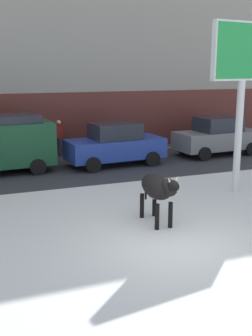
{
  "coord_description": "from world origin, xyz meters",
  "views": [
    {
      "loc": [
        -4.49,
        -8.36,
        4.14
      ],
      "look_at": [
        0.1,
        3.56,
        1.1
      ],
      "focal_mm": 45.12,
      "sensor_mm": 36.0,
      "label": 1
    }
  ],
  "objects_px": {
    "cow_black": "(157,188)",
    "billboard": "(243,62)",
    "car_blue_sedan": "(115,145)",
    "pedestrian_by_cars": "(47,139)",
    "pedestrian_far_left": "(59,138)",
    "car_grey_sedan": "(217,136)"
  },
  "relations": [
    {
      "from": "car_grey_sedan",
      "to": "car_blue_sedan",
      "type": "bearing_deg",
      "value": -176.46
    },
    {
      "from": "cow_black",
      "to": "pedestrian_far_left",
      "type": "xyz_separation_m",
      "value": [
        -0.52,
        9.84,
        -0.11
      ]
    },
    {
      "from": "cow_black",
      "to": "billboard",
      "type": "relative_size",
      "value": 0.34
    },
    {
      "from": "car_grey_sedan",
      "to": "pedestrian_by_cars",
      "type": "bearing_deg",
      "value": 162.79
    },
    {
      "from": "cow_black",
      "to": "pedestrian_by_cars",
      "type": "bearing_deg",
      "value": 96.37
    },
    {
      "from": "car_blue_sedan",
      "to": "pedestrian_by_cars",
      "type": "xyz_separation_m",
      "value": [
        -2.43,
        2.75,
        -0.03
      ]
    },
    {
      "from": "cow_black",
      "to": "car_blue_sedan",
      "type": "height_order",
      "value": "car_blue_sedan"
    },
    {
      "from": "pedestrian_far_left",
      "to": "billboard",
      "type": "bearing_deg",
      "value": -61.85
    },
    {
      "from": "pedestrian_by_cars",
      "to": "car_grey_sedan",
      "type": "bearing_deg",
      "value": -17.21
    },
    {
      "from": "cow_black",
      "to": "pedestrian_far_left",
      "type": "relative_size",
      "value": 1.1
    },
    {
      "from": "cow_black",
      "to": "billboard",
      "type": "bearing_deg",
      "value": 25.01
    },
    {
      "from": "billboard",
      "to": "car_grey_sedan",
      "type": "relative_size",
      "value": 1.29
    },
    {
      "from": "cow_black",
      "to": "car_blue_sedan",
      "type": "xyz_separation_m",
      "value": [
        1.33,
        7.09,
        -0.09
      ]
    },
    {
      "from": "cow_black",
      "to": "car_grey_sedan",
      "type": "relative_size",
      "value": 0.44
    },
    {
      "from": "billboard",
      "to": "pedestrian_by_cars",
      "type": "xyz_separation_m",
      "value": [
        -4.9,
        8.07,
        -3.43
      ]
    },
    {
      "from": "car_grey_sedan",
      "to": "pedestrian_far_left",
      "type": "height_order",
      "value": "car_grey_sedan"
    },
    {
      "from": "billboard",
      "to": "cow_black",
      "type": "bearing_deg",
      "value": -154.99
    },
    {
      "from": "car_blue_sedan",
      "to": "pedestrian_by_cars",
      "type": "relative_size",
      "value": 2.49
    },
    {
      "from": "car_blue_sedan",
      "to": "pedestrian_by_cars",
      "type": "bearing_deg",
      "value": 131.42
    },
    {
      "from": "car_grey_sedan",
      "to": "billboard",
      "type": "bearing_deg",
      "value": -117.25
    },
    {
      "from": "car_blue_sedan",
      "to": "car_grey_sedan",
      "type": "bearing_deg",
      "value": 3.54
    },
    {
      "from": "pedestrian_far_left",
      "to": "cow_black",
      "type": "bearing_deg",
      "value": -87.0
    }
  ]
}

